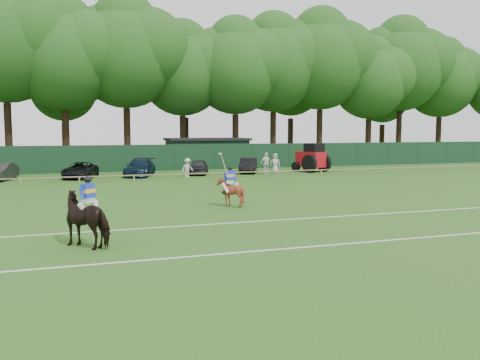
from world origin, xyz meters
name	(u,v)px	position (x,y,z in m)	size (l,w,h in m)	color
ground	(251,218)	(0.00, 0.00, 0.00)	(160.00, 160.00, 0.00)	#1E4C14
horse_dark	(89,219)	(-7.10, -3.46, 0.94)	(1.01, 2.22, 1.87)	black
horse_chestnut	(230,192)	(0.10, 3.40, 0.75)	(1.22, 1.37, 1.51)	maroon
sedan_grey	(1,172)	(-12.70, 21.79, 0.66)	(1.41, 4.03, 1.33)	#2B2B2D
suv_black	(80,170)	(-6.83, 21.68, 0.64)	(2.13, 4.63, 1.29)	black
sedan_navy	(140,168)	(-2.02, 22.04, 0.72)	(2.03, 4.99, 1.45)	#112238
hatch_grey	(198,167)	(3.04, 21.88, 0.65)	(1.54, 3.82, 1.30)	#2C2C2E
estate_black	(248,165)	(7.74, 22.05, 0.68)	(1.43, 4.11, 1.35)	black
spectator_left	(188,168)	(1.58, 19.72, 0.78)	(1.01, 0.58, 1.57)	beige
spectator_mid	(266,164)	(8.64, 19.99, 0.97)	(1.13, 0.47, 1.93)	white
spectator_right	(275,164)	(9.75, 20.57, 0.90)	(0.88, 0.57, 1.81)	beige
rider_dark	(88,195)	(-7.09, -3.47, 1.74)	(0.77, 0.75, 1.41)	silver
rider_chestnut	(230,178)	(0.10, 3.39, 1.46)	(0.93, 0.62, 2.05)	silver
polo_ball	(390,206)	(7.89, 0.80, 0.04)	(0.09, 0.09, 0.09)	silver
pitch_lines	(282,232)	(0.00, -3.50, 0.01)	(60.00, 5.10, 0.01)	silver
pitch_rail	(173,174)	(0.00, 18.00, 0.45)	(62.10, 0.10, 0.50)	#997F5B
perimeter_fence	(154,158)	(0.00, 27.00, 1.25)	(92.08, 0.08, 2.50)	#14351E
utility_shed	(207,152)	(6.00, 30.00, 1.54)	(8.40, 4.40, 3.04)	#14331E
tree_row	(161,165)	(2.00, 35.00, 0.00)	(96.00, 12.00, 21.00)	#26561C
tractor	(312,158)	(13.78, 21.34, 1.26)	(2.98, 3.65, 2.66)	#AE1018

